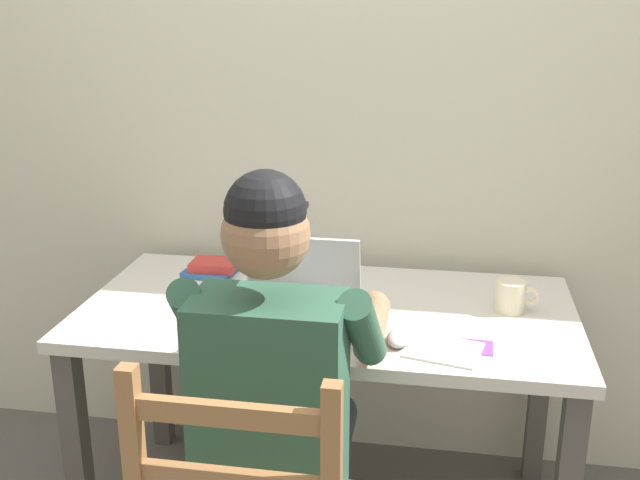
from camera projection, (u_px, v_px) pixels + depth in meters
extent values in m
cube|color=beige|center=(350.00, 89.00, 2.44)|extent=(6.00, 0.04, 2.60)
cube|color=beige|center=(327.00, 312.00, 2.21)|extent=(1.43, 0.73, 0.03)
cube|color=#4C4742|center=(78.00, 457.00, 2.14)|extent=(0.06, 0.06, 0.69)
cube|color=#4C4742|center=(159.00, 358.00, 2.72)|extent=(0.06, 0.06, 0.69)
cube|color=#4C4742|center=(539.00, 388.00, 2.51)|extent=(0.06, 0.06, 0.69)
cube|color=#2D5642|center=(270.00, 401.00, 1.71)|extent=(0.34, 0.20, 0.50)
sphere|color=#936B4C|center=(266.00, 235.00, 1.58)|extent=(0.19, 0.19, 0.19)
sphere|color=black|center=(265.00, 211.00, 1.57)|extent=(0.17, 0.17, 0.17)
cube|color=black|center=(275.00, 209.00, 1.65)|extent=(0.13, 0.10, 0.01)
cylinder|color=#38383D|center=(256.00, 444.00, 1.99)|extent=(0.13, 0.40, 0.13)
cylinder|color=#38383D|center=(323.00, 451.00, 1.96)|extent=(0.13, 0.40, 0.13)
cylinder|color=#38383D|center=(275.00, 474.00, 2.24)|extent=(0.10, 0.10, 0.46)
cylinder|color=#38383D|center=(334.00, 480.00, 2.22)|extent=(0.10, 0.10, 0.46)
cylinder|color=#2D5642|center=(194.00, 317.00, 1.78)|extent=(0.10, 0.25, 0.25)
cylinder|color=#936B4C|center=(224.00, 316.00, 2.02)|extent=(0.07, 0.28, 0.07)
sphere|color=#936B4C|center=(241.00, 296.00, 2.15)|extent=(0.08, 0.08, 0.08)
cylinder|color=#2D5642|center=(363.00, 329.00, 1.71)|extent=(0.10, 0.25, 0.25)
cylinder|color=#936B4C|center=(373.00, 326.00, 1.96)|extent=(0.07, 0.28, 0.07)
sphere|color=#936B4C|center=(374.00, 305.00, 2.09)|extent=(0.08, 0.08, 0.08)
cube|color=olive|center=(136.00, 479.00, 1.45)|extent=(0.04, 0.04, 0.48)
cube|color=olive|center=(231.00, 480.00, 1.41)|extent=(0.36, 0.02, 0.04)
cube|color=olive|center=(228.00, 415.00, 1.37)|extent=(0.36, 0.02, 0.04)
cube|color=#ADAFB2|center=(293.00, 328.00, 2.05)|extent=(0.33, 0.23, 0.02)
cube|color=silver|center=(293.00, 324.00, 2.04)|extent=(0.29, 0.17, 0.00)
cube|color=#ADAFB2|center=(303.00, 270.00, 2.15)|extent=(0.33, 0.07, 0.21)
cube|color=#4C515B|center=(303.00, 270.00, 2.15)|extent=(0.29, 0.05, 0.18)
ellipsoid|color=#ADAFB2|center=(398.00, 338.00, 1.96)|extent=(0.06, 0.10, 0.03)
cylinder|color=beige|center=(510.00, 296.00, 2.16)|extent=(0.08, 0.08, 0.09)
torus|color=beige|center=(530.00, 296.00, 2.15)|extent=(0.05, 0.01, 0.05)
cylinder|color=#2D384C|center=(306.00, 278.00, 2.29)|extent=(0.08, 0.08, 0.10)
torus|color=#2D384C|center=(322.00, 278.00, 2.28)|extent=(0.05, 0.01, 0.05)
cube|color=white|center=(211.00, 278.00, 2.40)|extent=(0.19, 0.14, 0.02)
cube|color=#2D5B9E|center=(211.00, 271.00, 2.40)|extent=(0.17, 0.15, 0.02)
cube|color=#BC332D|center=(214.00, 265.00, 2.39)|extent=(0.14, 0.10, 0.03)
cube|color=white|center=(444.00, 350.00, 1.93)|extent=(0.21, 0.19, 0.01)
cube|color=white|center=(282.00, 296.00, 2.26)|extent=(0.21, 0.21, 0.01)
cube|color=#7A4293|center=(467.00, 346.00, 1.95)|extent=(0.13, 0.09, 0.00)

